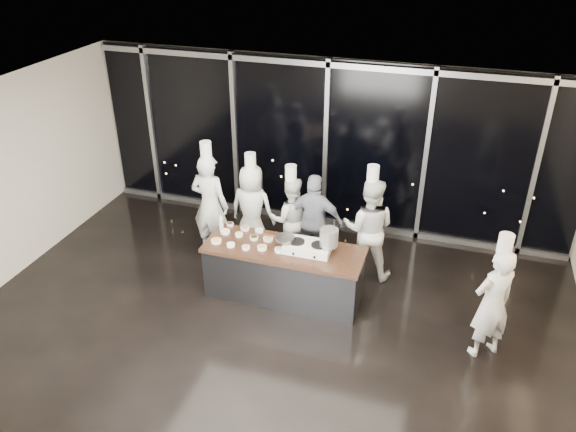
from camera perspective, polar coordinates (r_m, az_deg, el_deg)
name	(u,v)px	position (r m, az deg, el deg)	size (l,w,h in m)	color
ground	(265,331)	(8.41, -2.32, -11.61)	(9.00, 9.00, 0.00)	black
room_shell	(275,197)	(7.10, -1.34, 1.99)	(9.02, 7.02, 3.21)	beige
window_wall	(326,146)	(10.42, 3.90, 7.12)	(8.90, 0.11, 3.20)	black
demo_counter	(284,272)	(8.80, -0.40, -5.74)	(2.46, 0.86, 0.90)	#343439
stove	(308,247)	(8.47, 2.02, -3.16)	(0.71, 0.46, 0.14)	white
frying_pan	(284,238)	(8.49, -0.36, -2.27)	(0.50, 0.29, 0.05)	gray
stock_pot	(329,237)	(8.31, 4.19, -2.19)	(0.27, 0.27, 0.27)	#ADADAF
prep_bowls	(252,239)	(8.75, -3.70, -2.34)	(1.39, 0.71, 0.05)	white
squeeze_bottle	(221,222)	(9.05, -6.81, -0.62)	(0.07, 0.07, 0.27)	silver
chef_far_left	(210,204)	(9.76, -7.93, 1.17)	(0.72, 0.51, 2.11)	silver
chef_left	(252,208)	(9.83, -3.68, 0.79)	(0.82, 0.55, 1.87)	silver
chef_center	(291,218)	(9.60, 0.28, -0.24)	(0.91, 0.81, 1.76)	silver
guest	(314,222)	(9.38, 2.71, -0.57)	(1.00, 0.44, 1.69)	#131B35
chef_right	(369,228)	(9.19, 8.20, -1.21)	(0.89, 0.71, 1.99)	silver
chef_side	(492,302)	(8.00, 20.06, -8.25)	(0.73, 0.69, 1.91)	silver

